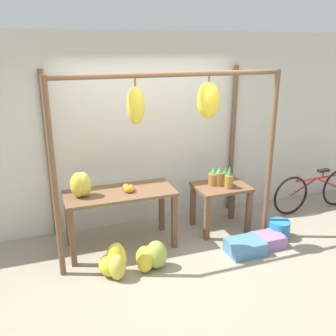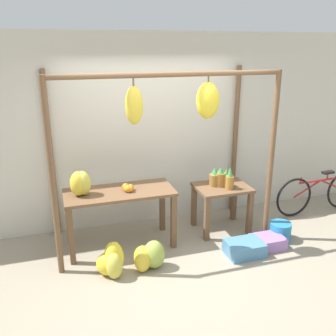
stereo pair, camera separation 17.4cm
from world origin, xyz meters
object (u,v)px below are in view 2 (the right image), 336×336
at_px(banana_pile_on_table, 80,183).
at_px(fruit_crate_purple, 268,242).
at_px(banana_pile_ground_right, 148,256).
at_px(parked_bicycle, 319,192).
at_px(blue_bucket, 280,231).
at_px(fruit_crate_white, 244,248).
at_px(orange_pile, 128,188).
at_px(pineapple_cluster, 222,178).
at_px(banana_pile_ground_left, 112,261).

distance_m(banana_pile_on_table, fruit_crate_purple, 2.60).
xyz_separation_m(banana_pile_ground_right, parked_bicycle, (3.06, 0.75, 0.18)).
bearing_deg(blue_bucket, parked_bicycle, 29.08).
bearing_deg(blue_bucket, fruit_crate_white, -163.10).
xyz_separation_m(orange_pile, fruit_crate_purple, (1.77, -0.63, -0.76)).
distance_m(pineapple_cluster, banana_pile_ground_right, 1.57).
distance_m(fruit_crate_white, blue_bucket, 0.70).
bearing_deg(fruit_crate_purple, banana_pile_ground_right, 179.62).
bearing_deg(banana_pile_ground_left, banana_pile_on_table, 111.27).
relative_size(banana_pile_on_table, fruit_crate_white, 0.70).
xyz_separation_m(banana_pile_ground_left, blue_bucket, (2.39, 0.13, -0.05)).
distance_m(banana_pile_ground_right, blue_bucket, 1.95).
bearing_deg(fruit_crate_white, parked_bicycle, 24.81).
xyz_separation_m(banana_pile_ground_left, fruit_crate_purple, (2.10, -0.01, -0.10)).
xyz_separation_m(banana_pile_on_table, blue_bucket, (2.64, -0.53, -0.83)).
height_order(banana_pile_ground_right, blue_bucket, banana_pile_ground_right).
bearing_deg(pineapple_cluster, banana_pile_ground_left, -158.67).
xyz_separation_m(blue_bucket, parked_bicycle, (1.12, 0.62, 0.21)).
xyz_separation_m(parked_bicycle, fruit_crate_purple, (-1.40, -0.76, -0.26)).
bearing_deg(banana_pile_on_table, banana_pile_ground_left, -68.73).
bearing_deg(banana_pile_ground_right, pineapple_cluster, 27.83).
relative_size(banana_pile_on_table, fruit_crate_purple, 0.78).
xyz_separation_m(banana_pile_on_table, orange_pile, (0.59, -0.04, -0.12)).
bearing_deg(orange_pile, blue_bucket, -13.49).
bearing_deg(banana_pile_ground_left, parked_bicycle, 12.07).
bearing_deg(banana_pile_on_table, fruit_crate_purple, -15.76).
distance_m(banana_pile_ground_right, fruit_crate_white, 1.28).
bearing_deg(fruit_crate_white, fruit_crate_purple, 9.58).
xyz_separation_m(orange_pile, fruit_crate_white, (1.38, -0.69, -0.75)).
height_order(banana_pile_ground_left, fruit_crate_purple, banana_pile_ground_left).
distance_m(orange_pile, fruit_crate_white, 1.72).
height_order(banana_pile_ground_left, parked_bicycle, parked_bicycle).
distance_m(orange_pile, parked_bicycle, 3.21).
relative_size(orange_pile, fruit_crate_purple, 0.41).
bearing_deg(blue_bucket, banana_pile_on_table, 168.69).
distance_m(banana_pile_on_table, banana_pile_ground_right, 1.24).
bearing_deg(fruit_crate_white, pineapple_cluster, 90.90).
xyz_separation_m(banana_pile_ground_right, fruit_crate_purple, (1.66, -0.01, -0.08)).
distance_m(orange_pile, pineapple_cluster, 1.37).
bearing_deg(banana_pile_on_table, pineapple_cluster, 0.38).
distance_m(banana_pile_on_table, parked_bicycle, 3.81).
height_order(orange_pile, pineapple_cluster, pineapple_cluster).
bearing_deg(banana_pile_ground_right, blue_bucket, 3.73).
xyz_separation_m(pineapple_cluster, fruit_crate_white, (0.01, -0.74, -0.71)).
distance_m(banana_pile_on_table, pineapple_cluster, 1.97).
distance_m(banana_pile_ground_right, parked_bicycle, 3.16).
height_order(banana_pile_on_table, blue_bucket, banana_pile_on_table).
height_order(pineapple_cluster, fruit_crate_white, pineapple_cluster).
distance_m(blue_bucket, fruit_crate_purple, 0.32).
distance_m(banana_pile_ground_left, fruit_crate_white, 1.72).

